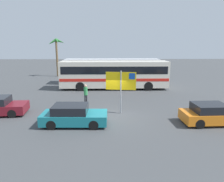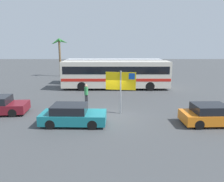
# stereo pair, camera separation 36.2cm
# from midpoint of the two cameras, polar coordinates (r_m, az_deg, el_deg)

# --- Properties ---
(ground) EXTENTS (120.00, 120.00, 0.00)m
(ground) POSITION_cam_midpoint_polar(r_m,az_deg,el_deg) (15.18, -0.28, -6.93)
(ground) COLOR #424447
(bus_front_coach) EXTENTS (12.17, 2.64, 3.17)m
(bus_front_coach) POSITION_cam_midpoint_polar(r_m,az_deg,el_deg) (24.29, 1.36, 4.79)
(bus_front_coach) COLOR silver
(bus_front_coach) RESTS_ON ground
(bus_rear_coach) EXTENTS (12.17, 2.64, 3.17)m
(bus_rear_coach) POSITION_cam_midpoint_polar(r_m,az_deg,el_deg) (27.82, 0.83, 5.78)
(bus_rear_coach) COLOR silver
(bus_rear_coach) RESTS_ON ground
(ferry_sign) EXTENTS (2.19, 0.37, 3.20)m
(ferry_sign) POSITION_cam_midpoint_polar(r_m,az_deg,el_deg) (15.32, 3.13, 2.24)
(ferry_sign) COLOR gray
(ferry_sign) RESTS_ON ground
(car_orange) EXTENTS (3.98, 1.91, 1.32)m
(car_orange) POSITION_cam_midpoint_polar(r_m,az_deg,el_deg) (15.08, 25.94, -5.82)
(car_orange) COLOR orange
(car_orange) RESTS_ON ground
(car_teal) EXTENTS (4.17, 1.86, 1.32)m
(car_teal) POSITION_cam_midpoint_polar(r_m,az_deg,el_deg) (13.73, -9.96, -6.45)
(car_teal) COLOR #19757F
(car_teal) RESTS_ON ground
(pedestrian_by_bus) EXTENTS (0.32, 0.32, 1.75)m
(pedestrian_by_bus) POSITION_cam_midpoint_polar(r_m,az_deg,el_deg) (18.01, -6.51, -0.45)
(pedestrian_by_bus) COLOR #2D2D33
(pedestrian_by_bus) RESTS_ON ground
(palm_tree_seaside) EXTENTS (2.70, 2.71, 5.96)m
(palm_tree_seaside) POSITION_cam_midpoint_polar(r_m,az_deg,el_deg) (34.84, -13.82, 11.56)
(palm_tree_seaside) COLOR brown
(palm_tree_seaside) RESTS_ON ground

